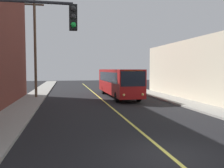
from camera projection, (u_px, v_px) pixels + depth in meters
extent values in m
plane|color=black|center=(172.00, 157.00, 8.62)|extent=(120.00, 120.00, 0.00)
cube|color=gray|center=(17.00, 113.00, 17.00)|extent=(2.50, 90.00, 0.15)
cube|color=gray|center=(199.00, 107.00, 19.82)|extent=(2.50, 90.00, 0.15)
cube|color=#D8CC4C|center=(105.00, 102.00, 23.31)|extent=(0.16, 60.00, 0.01)
cube|color=black|center=(2.00, 91.00, 17.80)|extent=(0.06, 15.90, 1.30)
cube|color=black|center=(0.00, 48.00, 17.60)|extent=(0.06, 15.90, 1.30)
cube|color=black|center=(180.00, 84.00, 25.84)|extent=(0.06, 13.10, 1.30)
cube|color=maroon|center=(118.00, 81.00, 27.27)|extent=(2.69, 12.03, 2.75)
cube|color=black|center=(133.00, 79.00, 21.40)|extent=(2.35, 0.11, 1.40)
cube|color=black|center=(108.00, 75.00, 33.07)|extent=(2.30, 0.11, 1.10)
cube|color=black|center=(107.00, 77.00, 26.98)|extent=(0.18, 10.20, 1.10)
cube|color=black|center=(128.00, 77.00, 27.49)|extent=(0.18, 10.20, 1.10)
cube|color=orange|center=(133.00, 72.00, 21.37)|extent=(1.79, 0.08, 0.30)
sphere|color=#F9D872|center=(124.00, 95.00, 21.26)|extent=(0.24, 0.24, 0.24)
sphere|color=#F9D872|center=(143.00, 95.00, 21.63)|extent=(0.24, 0.24, 0.24)
cylinder|color=black|center=(117.00, 97.00, 23.02)|extent=(0.31, 1.00, 1.00)
cylinder|color=black|center=(139.00, 97.00, 23.48)|extent=(0.31, 1.00, 1.00)
cylinder|color=black|center=(103.00, 90.00, 30.54)|extent=(0.31, 1.00, 1.00)
cylinder|color=black|center=(120.00, 90.00, 31.00)|extent=(0.31, 1.00, 1.00)
cylinder|color=brown|center=(35.00, 44.00, 25.79)|extent=(0.28, 0.28, 11.58)
cube|color=#4C3D2D|center=(34.00, 5.00, 25.52)|extent=(2.00, 0.16, 0.16)
cylinder|color=#2D2D33|center=(27.00, 1.00, 9.11)|extent=(3.50, 0.12, 0.12)
cube|color=black|center=(73.00, 18.00, 9.48)|extent=(0.32, 0.36, 1.00)
sphere|color=#2D2D2D|center=(73.00, 8.00, 9.28)|extent=(0.22, 0.22, 0.22)
sphere|color=#2D2D2D|center=(73.00, 17.00, 9.30)|extent=(0.22, 0.22, 0.22)
sphere|color=green|center=(73.00, 25.00, 9.32)|extent=(0.22, 0.22, 0.22)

